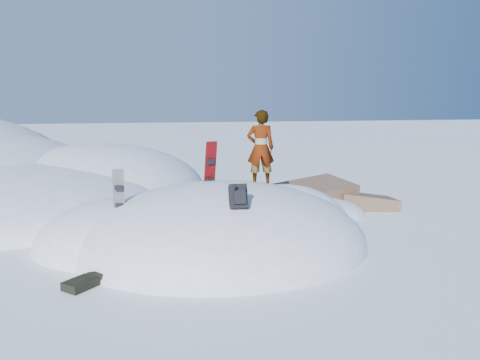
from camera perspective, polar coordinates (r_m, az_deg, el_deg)
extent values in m
plane|color=white|center=(11.32, -2.26, -7.94)|extent=(120.00, 120.00, 0.00)
ellipsoid|color=white|center=(11.32, -2.26, -7.94)|extent=(7.00, 6.00, 3.00)
ellipsoid|color=white|center=(11.77, -13.47, -7.51)|extent=(4.40, 4.00, 2.20)
ellipsoid|color=white|center=(12.46, 5.38, -6.31)|extent=(3.60, 3.20, 2.50)
ellipsoid|color=white|center=(16.57, -26.26, -3.22)|extent=(10.00, 9.00, 2.80)
ellipsoid|color=white|center=(18.55, -16.85, -1.32)|extent=(8.00, 8.00, 3.60)
ellipsoid|color=white|center=(15.51, -25.39, -4.00)|extent=(6.00, 5.00, 1.80)
cube|color=brown|center=(15.38, 9.00, -2.88)|extent=(2.82, 2.41, 1.62)
cube|color=brown|center=(15.70, 14.98, -3.58)|extent=(2.16, 1.80, 1.33)
cube|color=brown|center=(16.71, 9.48, -2.23)|extent=(2.08, 2.01, 1.10)
ellipsoid|color=white|center=(14.36, 8.89, -4.20)|extent=(3.20, 2.40, 1.00)
cube|color=#B7090D|center=(11.69, -3.70, 0.74)|extent=(0.38, 0.35, 1.65)
cube|color=black|center=(11.58, -3.67, 2.31)|extent=(0.23, 0.20, 0.15)
cube|color=black|center=(11.65, -3.64, -0.12)|extent=(0.23, 0.20, 0.15)
cube|color=black|center=(10.77, -14.54, -2.27)|extent=(0.26, 0.21, 1.34)
cube|color=black|center=(10.67, -14.61, -0.91)|extent=(0.16, 0.11, 0.12)
cube|color=black|center=(10.75, -14.52, -3.04)|extent=(0.16, 0.11, 0.12)
cube|color=black|center=(9.50, -0.23, -2.09)|extent=(0.37, 0.44, 0.56)
cube|color=black|center=(9.35, -0.04, -2.15)|extent=(0.25, 0.22, 0.30)
cylinder|color=black|center=(9.32, -0.74, -1.48)|extent=(0.04, 0.20, 0.37)
cylinder|color=black|center=(9.37, 0.60, -1.43)|extent=(0.04, 0.20, 0.37)
cube|color=black|center=(9.32, -18.89, -11.89)|extent=(0.68, 0.69, 0.16)
cube|color=black|center=(9.42, -17.15, -11.09)|extent=(0.35, 0.28, 0.11)
imported|color=slate|center=(11.60, 2.52, 3.91)|extent=(0.73, 0.52, 1.88)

